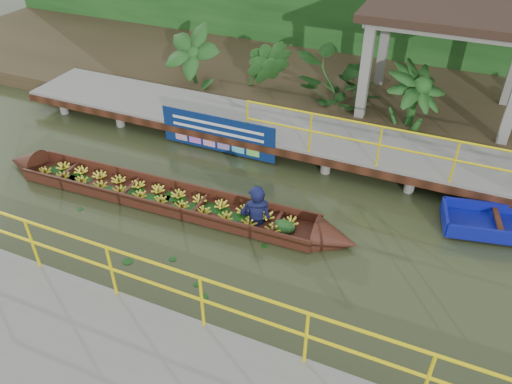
% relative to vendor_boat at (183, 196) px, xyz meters
% --- Properties ---
extents(ground, '(80.00, 80.00, 0.00)m').
position_rel_vendor_boat_xyz_m(ground, '(1.45, -0.11, -0.30)').
color(ground, '#2B3319').
rests_on(ground, ground).
extents(land_strip, '(30.00, 8.00, 0.45)m').
position_rel_vendor_boat_xyz_m(land_strip, '(1.45, 7.39, -0.07)').
color(land_strip, '#342A1A').
rests_on(land_strip, ground).
extents(far_dock, '(16.00, 2.06, 1.66)m').
position_rel_vendor_boat_xyz_m(far_dock, '(1.47, 3.32, 0.18)').
color(far_dock, slate).
rests_on(far_dock, ground).
extents(pavilion, '(4.40, 3.00, 3.00)m').
position_rel_vendor_boat_xyz_m(pavilion, '(4.45, 6.19, 2.52)').
color(pavilion, slate).
rests_on(pavilion, ground).
extents(foliage_backdrop, '(30.00, 0.80, 4.00)m').
position_rel_vendor_boat_xyz_m(foliage_backdrop, '(1.45, 9.89, 1.70)').
color(foliage_backdrop, '#163B13').
rests_on(foliage_backdrop, ground).
extents(vendor_boat, '(8.72, 1.17, 2.22)m').
position_rel_vendor_boat_xyz_m(vendor_boat, '(0.00, 0.00, 0.00)').
color(vendor_boat, '#37160F').
rests_on(vendor_boat, ground).
extents(blue_banner, '(3.13, 0.04, 0.98)m').
position_rel_vendor_boat_xyz_m(blue_banner, '(-0.35, 2.37, 0.26)').
color(blue_banner, navy).
rests_on(blue_banner, ground).
extents(tropical_plants, '(14.17, 1.17, 1.46)m').
position_rel_vendor_boat_xyz_m(tropical_plants, '(3.70, 5.19, 0.88)').
color(tropical_plants, '#163B13').
rests_on(tropical_plants, ground).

